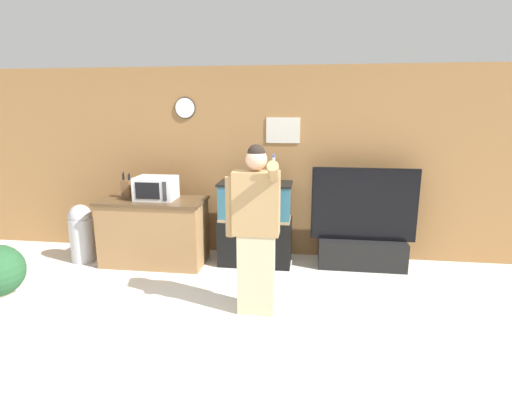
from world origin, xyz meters
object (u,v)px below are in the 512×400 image
Objects in this scene: knife_block at (126,189)px; tv_on_stand at (362,239)px; trash_bin at (82,232)px; aquarium_on_stand at (255,223)px; person_standing at (255,228)px; microwave at (156,188)px; counter_island at (154,231)px.

tv_on_stand reaches higher than knife_block.
trash_bin is (-3.75, -0.30, 0.02)m from tv_on_stand.
aquarium_on_stand is at bearing -177.28° from tv_on_stand.
tv_on_stand reaches higher than aquarium_on_stand.
person_standing reaches higher than tv_on_stand.
microwave is 0.30× the size of person_standing.
counter_island is 1.03× the size of tv_on_stand.
counter_island is 0.59m from microwave.
microwave is 0.38× the size of tv_on_stand.
aquarium_on_stand is at bearing 97.93° from person_standing.
counter_island is 1.01m from trash_bin.
counter_island is 0.80× the size of person_standing.
person_standing reaches higher than aquarium_on_stand.
knife_block reaches higher than microwave.
microwave is 1.49× the size of knife_block.
microwave is 1.87m from person_standing.
tv_on_stand is 0.78× the size of person_standing.
knife_block is 0.31× the size of aquarium_on_stand.
tv_on_stand is 1.91m from person_standing.
person_standing is at bearing -31.97° from knife_block.
tv_on_stand is at bearing 2.72° from aquarium_on_stand.
microwave reaches higher than counter_island.
microwave is at bearing 3.74° from trash_bin.
person_standing is 2.80m from trash_bin.
aquarium_on_stand is at bearing 4.16° from knife_block.
aquarium_on_stand is at bearing 7.33° from counter_island.
knife_block is 0.88m from trash_bin.
aquarium_on_stand is 0.82× the size of tv_on_stand.
aquarium_on_stand is at bearing 7.15° from microwave.
trash_bin is at bearing -170.53° from knife_block.
person_standing is (1.52, -1.14, 0.45)m from counter_island.
tv_on_stand is (2.69, 0.23, -0.65)m from microwave.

